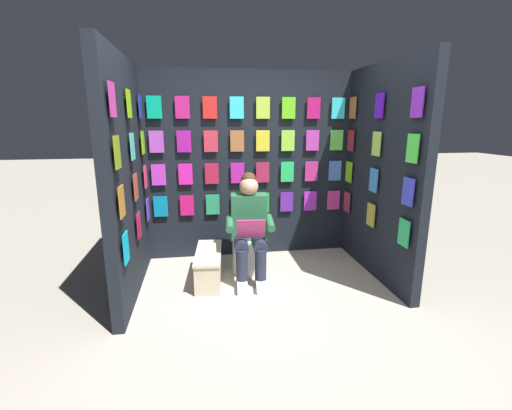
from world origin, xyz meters
TOP-DOWN VIEW (x-y plane):
  - ground_plane at (0.00, 0.00)m, footprint 30.00×30.00m
  - display_wall_back at (0.00, -1.71)m, footprint 2.71×0.14m
  - display_wall_left at (-1.35, -0.83)m, footprint 0.14×1.66m
  - display_wall_right at (1.35, -0.83)m, footprint 0.14×1.66m
  - toilet at (0.09, -1.16)m, footprint 0.42×0.57m
  - person_reading at (0.11, -0.93)m, footprint 0.55×0.71m
  - comic_longbox_near at (0.57, -0.92)m, footprint 0.34×0.80m

SIDE VIEW (x-z plane):
  - ground_plane at x=0.00m, z-range 0.00..0.00m
  - comic_longbox_near at x=0.57m, z-range 0.00..0.34m
  - toilet at x=0.09m, z-range -0.06..0.71m
  - person_reading at x=0.11m, z-range 0.00..1.20m
  - display_wall_left at x=-1.35m, z-range 0.00..2.36m
  - display_wall_right at x=1.35m, z-range 0.00..2.36m
  - display_wall_back at x=0.00m, z-range 0.00..2.36m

